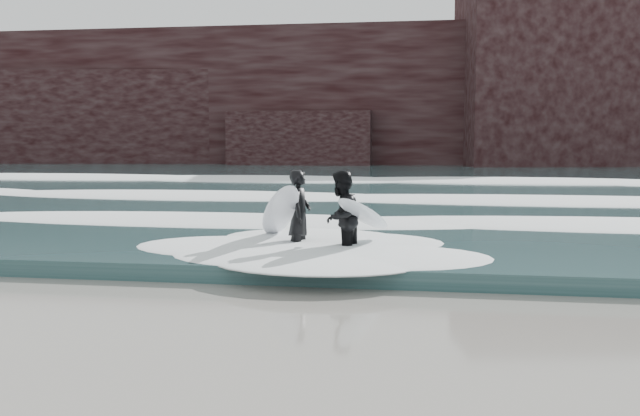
% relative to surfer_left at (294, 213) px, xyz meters
% --- Properties ---
extents(ground, '(120.00, 120.00, 0.00)m').
position_rel_surfer_left_xyz_m(ground, '(1.38, -5.63, -0.86)').
color(ground, '#756155').
rests_on(ground, ground).
extents(sea, '(90.00, 52.00, 0.30)m').
position_rel_surfer_left_xyz_m(sea, '(1.38, 23.37, -0.71)').
color(sea, '#29494B').
rests_on(sea, ground).
extents(headland, '(70.00, 9.00, 10.00)m').
position_rel_surfer_left_xyz_m(headland, '(1.38, 40.37, 4.14)').
color(headland, black).
rests_on(headland, ground).
extents(foam_near, '(60.00, 3.20, 0.20)m').
position_rel_surfer_left_xyz_m(foam_near, '(1.38, 3.37, -0.46)').
color(foam_near, white).
rests_on(foam_near, sea).
extents(foam_mid, '(60.00, 4.00, 0.24)m').
position_rel_surfer_left_xyz_m(foam_mid, '(1.38, 10.37, -0.44)').
color(foam_mid, white).
rests_on(foam_mid, sea).
extents(foam_far, '(60.00, 4.80, 0.30)m').
position_rel_surfer_left_xyz_m(foam_far, '(1.38, 19.37, -0.41)').
color(foam_far, white).
rests_on(foam_far, sea).
extents(surfer_left, '(1.37, 2.14, 1.70)m').
position_rel_surfer_left_xyz_m(surfer_left, '(0.00, 0.00, 0.00)').
color(surfer_left, black).
rests_on(surfer_left, ground).
extents(surfer_right, '(1.37, 2.13, 1.71)m').
position_rel_surfer_left_xyz_m(surfer_right, '(1.02, -0.50, 0.01)').
color(surfer_right, black).
rests_on(surfer_right, ground).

